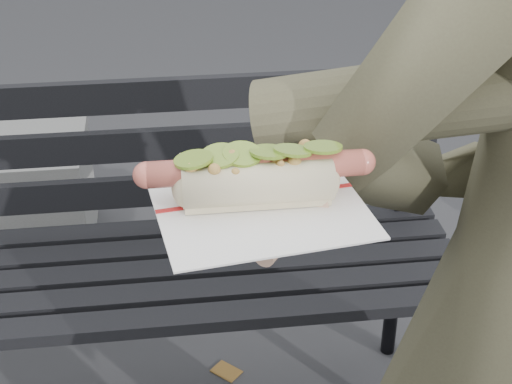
# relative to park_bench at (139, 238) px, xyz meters

# --- Properties ---
(park_bench) EXTENTS (1.50, 0.44, 0.88)m
(park_bench) POSITION_rel_park_bench_xyz_m (0.00, 0.00, 0.00)
(park_bench) COLOR black
(park_bench) RESTS_ON ground
(held_hotdog) EXTENTS (0.63, 0.32, 0.20)m
(held_hotdog) POSITION_rel_park_bench_xyz_m (0.36, -0.88, 0.71)
(held_hotdog) COLOR #47432F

